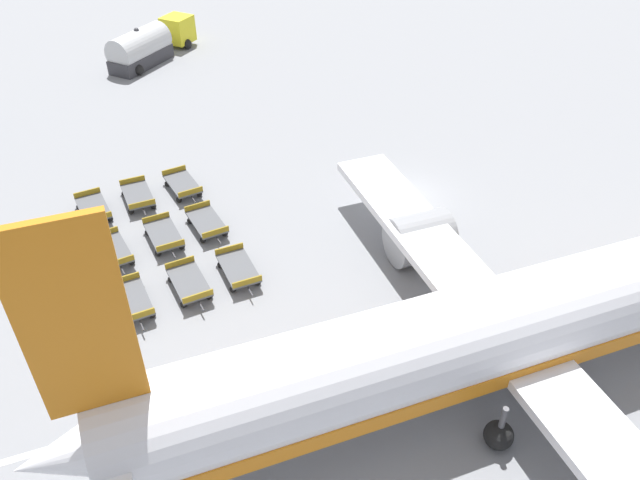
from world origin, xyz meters
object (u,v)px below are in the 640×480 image
Objects in this scene: baggage_dolly_row_near_col_c at (132,301)px; baggage_dolly_row_mid_b_col_c at (238,269)px; airplane at (532,320)px; baggage_dolly_row_mid_a_col_c at (189,283)px; fuel_tanker_primary at (148,46)px; baggage_dolly_row_mid_b_col_b at (207,223)px; baggage_dolly_row_near_col_a at (93,209)px; baggage_dolly_row_mid_a_col_b at (164,235)px; baggage_dolly_row_mid_b_col_a at (183,185)px; baggage_dolly_row_near_col_b at (113,251)px; baggage_dolly_row_mid_a_col_a at (138,196)px.

baggage_dolly_row_near_col_c is 1.00× the size of baggage_dolly_row_mid_b_col_c.
airplane is 16.23m from baggage_dolly_row_mid_a_col_c.
baggage_dolly_row_mid_b_col_b is (26.83, -0.23, -0.94)m from fuel_tanker_primary.
baggage_dolly_row_near_col_a is 10.55m from baggage_dolly_row_mid_b_col_c.
baggage_dolly_row_mid_a_col_c and baggage_dolly_row_mid_b_col_c have the same top height.
baggage_dolly_row_mid_b_col_a is at bearing 159.02° from baggage_dolly_row_mid_a_col_b.
fuel_tanker_primary is 31.73m from baggage_dolly_row_mid_a_col_c.
baggage_dolly_row_mid_b_col_c is (-10.20, -10.00, -2.54)m from airplane.
baggage_dolly_row_mid_b_col_c is (8.17, 6.68, 0.00)m from baggage_dolly_row_near_col_a.
airplane is at bearing 35.98° from baggage_dolly_row_mid_b_col_b.
airplane is 18.43m from baggage_dolly_row_mid_b_col_b.
fuel_tanker_primary is 2.28× the size of baggage_dolly_row_near_col_a.
baggage_dolly_row_mid_a_col_c and baggage_dolly_row_mid_b_col_b have the same top height.
baggage_dolly_row_mid_b_col_b is (3.60, 5.95, 0.00)m from baggage_dolly_row_near_col_a.
baggage_dolly_row_near_col_c is 1.00× the size of baggage_dolly_row_mid_b_col_a.
baggage_dolly_row_mid_a_col_b is at bearing 41.33° from baggage_dolly_row_near_col_a.
baggage_dolly_row_near_col_c is at bearing 7.38° from baggage_dolly_row_near_col_b.
airplane reaches higher than baggage_dolly_row_mid_a_col_a.
airplane reaches higher than fuel_tanker_primary.
baggage_dolly_row_near_col_a is at bearing -140.76° from baggage_dolly_row_mid_b_col_c.
baggage_dolly_row_mid_a_col_a is (-5.01, 1.89, 0.00)m from baggage_dolly_row_near_col_b.
baggage_dolly_row_mid_a_col_b is (-14.40, -13.19, -2.54)m from airplane.
baggage_dolly_row_near_col_a and baggage_dolly_row_mid_a_col_b have the same top height.
baggage_dolly_row_mid_a_col_b is 1.00× the size of baggage_dolly_row_mid_b_col_b.
baggage_dolly_row_mid_b_col_c is at bearing 95.50° from baggage_dolly_row_mid_a_col_c.
airplane reaches higher than baggage_dolly_row_near_col_b.
baggage_dolly_row_mid_a_col_c is 1.01× the size of baggage_dolly_row_mid_b_col_c.
baggage_dolly_row_mid_b_col_c is (31.40, 0.49, -0.94)m from fuel_tanker_primary.
baggage_dolly_row_mid_a_col_a is (-0.54, 2.60, 0.00)m from baggage_dolly_row_near_col_a.
fuel_tanker_primary is 32.41m from baggage_dolly_row_near_col_c.
baggage_dolly_row_mid_a_col_b is 4.49m from baggage_dolly_row_mid_a_col_c.
baggage_dolly_row_near_col_c is at bearing -24.72° from baggage_dolly_row_mid_a_col_b.
baggage_dolly_row_mid_b_col_a is (-0.34, 2.75, 0.00)m from baggage_dolly_row_mid_a_col_a.
fuel_tanker_primary reaches higher than baggage_dolly_row_mid_a_col_a.
baggage_dolly_row_mid_a_col_c is at bearing 97.38° from baggage_dolly_row_near_col_c.
fuel_tanker_primary reaches higher than baggage_dolly_row_mid_b_col_c.
baggage_dolly_row_near_col_c is 1.00× the size of baggage_dolly_row_mid_b_col_b.
baggage_dolly_row_mid_b_col_b is at bearing 99.47° from baggage_dolly_row_near_col_b.
airplane is 23.71m from baggage_dolly_row_mid_a_col_a.
baggage_dolly_row_mid_a_col_a is 9.08m from baggage_dolly_row_mid_a_col_c.
baggage_dolly_row_near_col_b is at bearing -80.53° from baggage_dolly_row_mid_b_col_b.
baggage_dolly_row_near_col_a and baggage_dolly_row_mid_a_col_c have the same top height.
baggage_dolly_row_mid_a_col_a is at bearing -143.33° from airplane.
baggage_dolly_row_near_col_c and baggage_dolly_row_mid_a_col_b have the same top height.
airplane is 18.32m from baggage_dolly_row_near_col_c.
baggage_dolly_row_mid_a_col_a is at bearing 171.90° from baggage_dolly_row_near_col_c.
baggage_dolly_row_near_col_a is 1.01× the size of baggage_dolly_row_mid_b_col_c.
airplane reaches higher than baggage_dolly_row_mid_b_col_c.
baggage_dolly_row_mid_b_col_a is 1.01× the size of baggage_dolly_row_mid_b_col_c.
baggage_dolly_row_mid_b_col_b is at bearing 39.02° from baggage_dolly_row_mid_a_col_a.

